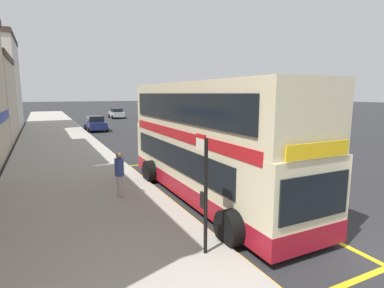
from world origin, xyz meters
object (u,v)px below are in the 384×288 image
at_px(bus_stop_sign, 204,186).
at_px(pedestrian_waiting_near_sign, 119,173).
at_px(parked_car_navy_far, 96,124).
at_px(parked_car_silver_across, 117,113).
at_px(double_decker_bus, 207,145).

bearing_deg(bus_stop_sign, pedestrian_waiting_near_sign, 100.31).
bearing_deg(parked_car_navy_far, parked_car_silver_across, -109.36).
bearing_deg(parked_car_silver_across, double_decker_bus, -95.64).
relative_size(parked_car_navy_far, parked_car_silver_across, 1.00).
distance_m(parked_car_navy_far, parked_car_silver_across, 17.21).
distance_m(bus_stop_sign, pedestrian_waiting_near_sign, 5.11).
xyz_separation_m(bus_stop_sign, parked_car_navy_far, (1.79, 27.76, -1.02)).
bearing_deg(double_decker_bus, pedestrian_waiting_near_sign, 161.25).
height_order(parked_car_silver_across, pedestrian_waiting_near_sign, pedestrian_waiting_near_sign).
height_order(bus_stop_sign, parked_car_navy_far, bus_stop_sign).
xyz_separation_m(double_decker_bus, pedestrian_waiting_near_sign, (-3.16, 1.07, -1.00)).
distance_m(bus_stop_sign, parked_car_silver_across, 44.62).
bearing_deg(parked_car_navy_far, bus_stop_sign, 86.81).
distance_m(double_decker_bus, pedestrian_waiting_near_sign, 3.48).
height_order(parked_car_navy_far, parked_car_silver_across, same).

